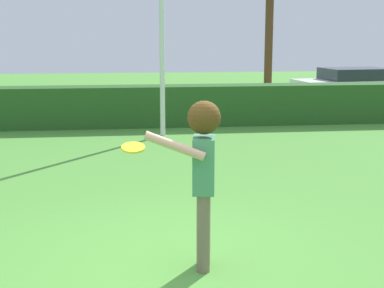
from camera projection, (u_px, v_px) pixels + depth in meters
ground_plane at (166, 267)px, 6.03m from camera, size 60.00×60.00×0.00m
person at (203, 163)px, 5.78m from camera, size 0.80×0.56×1.79m
frisbee at (133, 148)px, 5.92m from camera, size 0.25×0.25×0.08m
hedge_row at (139, 106)px, 15.04m from camera, size 29.10×0.90×1.08m
parked_car_white at (355, 84)px, 19.82m from camera, size 4.37×2.19×1.25m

